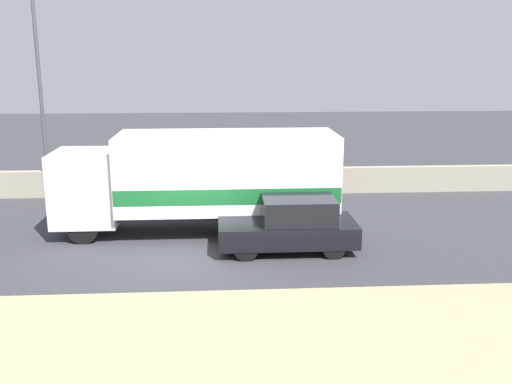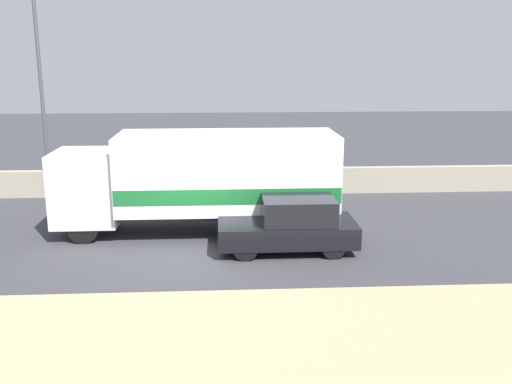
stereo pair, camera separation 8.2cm
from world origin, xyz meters
name	(u,v)px [view 1 (the left image)]	position (x,y,z in m)	size (l,w,h in m)	color
ground_plane	(194,252)	(0.00, 0.00, 0.00)	(80.00, 80.00, 0.00)	#38383D
dirt_shoulder_foreground	(182,350)	(0.00, -5.67, 0.02)	(60.00, 5.55, 0.04)	tan
stone_wall_backdrop	(201,182)	(0.00, 6.94, 0.53)	(60.00, 0.35, 1.06)	#A39984
street_lamp	(40,82)	(-5.87, 6.29, 4.56)	(0.56, 0.28, 7.99)	#4C4C51
box_truck	(206,178)	(0.34, 1.94, 1.78)	(8.82, 2.59, 3.19)	silver
car_hatchback	(291,224)	(2.82, 0.05, 0.78)	(3.99, 1.89, 1.60)	black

